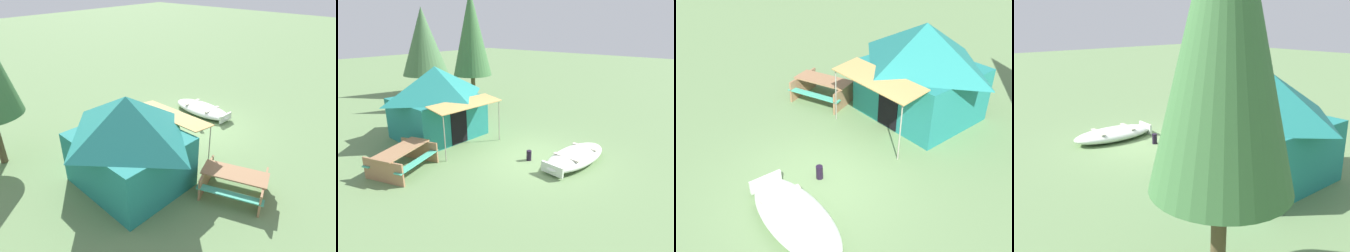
{
  "view_description": "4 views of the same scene",
  "coord_description": "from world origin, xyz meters",
  "views": [
    {
      "loc": [
        -6.59,
        9.27,
        6.0
      ],
      "look_at": [
        -0.03,
        1.94,
        0.86
      ],
      "focal_mm": 31.98,
      "sensor_mm": 36.0,
      "label": 1
    },
    {
      "loc": [
        -7.58,
        -5.21,
        4.39
      ],
      "look_at": [
        -0.19,
        1.01,
        1.05
      ],
      "focal_mm": 30.7,
      "sensor_mm": 36.0,
      "label": 2
    },
    {
      "loc": [
        5.66,
        -4.21,
        5.95
      ],
      "look_at": [
        -0.49,
        1.13,
        0.89
      ],
      "focal_mm": 39.78,
      "sensor_mm": 36.0,
      "label": 3
    },
    {
      "loc": [
        7.2,
        9.95,
        4.22
      ],
      "look_at": [
        -0.1,
        1.51,
        0.98
      ],
      "focal_mm": 39.59,
      "sensor_mm": 36.0,
      "label": 4
    }
  ],
  "objects": [
    {
      "name": "fuel_can",
      "position": [
        -0.13,
        0.02,
        0.18
      ],
      "size": [
        0.22,
        0.22,
        0.36
      ],
      "primitive_type": "cylinder",
      "rotation": [
        0.0,
        0.0,
        3.52
      ],
      "color": "black",
      "rests_on": "ground_plane"
    },
    {
      "name": "ground_plane",
      "position": [
        0.0,
        0.0,
        0.0
      ],
      "size": [
        80.0,
        80.0,
        0.0
      ],
      "primitive_type": "plane",
      "color": "#668754"
    },
    {
      "name": "beached_rowboat",
      "position": [
        0.73,
        -1.3,
        0.23
      ],
      "size": [
        3.0,
        1.45,
        0.44
      ],
      "color": "silver",
      "rests_on": "ground_plane"
    },
    {
      "name": "pine_tree_back_left",
      "position": [
        3.55,
        6.58,
        4.06
      ],
      "size": [
        2.11,
        2.11,
        6.3
      ],
      "color": "#4D4129",
      "rests_on": "ground_plane"
    },
    {
      "name": "picnic_table",
      "position": [
        -3.33,
        2.69,
        0.48
      ],
      "size": [
        2.27,
        1.99,
        0.76
      ],
      "color": "#9B714D",
      "rests_on": "ground_plane"
    },
    {
      "name": "canvas_cabin_tent",
      "position": [
        -0.62,
        4.35,
        1.51
      ],
      "size": [
        3.53,
        3.92,
        2.92
      ],
      "color": "#207B74",
      "rests_on": "ground_plane"
    },
    {
      "name": "cooler_box",
      "position": [
        -1.9,
        3.5,
        0.16
      ],
      "size": [
        0.61,
        0.59,
        0.32
      ],
      "primitive_type": "cube",
      "rotation": [
        0.0,
        0.0,
        2.47
      ],
      "color": "#308A59",
      "rests_on": "ground_plane"
    },
    {
      "name": "pine_tree_back_right",
      "position": [
        3.96,
        11.61,
        3.47
      ],
      "size": [
        3.03,
        3.03,
        5.63
      ],
      "color": "#4C4630",
      "rests_on": "ground_plane"
    }
  ]
}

